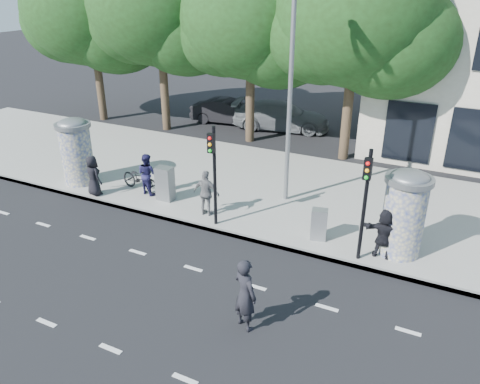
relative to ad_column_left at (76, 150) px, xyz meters
The scene contains 24 objects.
ground 8.63m from the ad_column_left, 32.01° to the right, with size 120.00×120.00×0.00m, color black.
sidewalk 7.94m from the ad_column_left, 22.62° to the left, with size 40.00×8.00×0.15m, color gray.
curb 7.41m from the ad_column_left, ahead, with size 40.00×0.10×0.16m, color slate.
lane_dash_near 9.95m from the ad_column_left, 42.94° to the right, with size 32.00×0.12×0.01m, color silver.
lane_dash_far 7.99m from the ad_column_left, 23.29° to the right, with size 32.00×0.12×0.01m, color silver.
ad_column_left is the anchor object (origin of this frame).
ad_column_right 12.40m from the ad_column_left, ahead, with size 1.36×1.36×2.65m.
traffic_pole_near 6.67m from the ad_column_left, ahead, with size 0.22×0.31×3.40m.
traffic_pole_far 11.44m from the ad_column_left, ahead, with size 0.22×0.31×3.40m.
street_lamp 8.90m from the ad_column_left, 14.94° to the left, with size 0.25×0.93×8.00m.
tree_far_left 10.92m from the ad_column_left, 125.94° to the left, with size 7.20×7.20×9.26m.
tree_mid_left 9.50m from the ad_column_left, 99.23° to the left, with size 7.20×7.20×9.57m.
tree_near_left 10.07m from the ad_column_left, 65.71° to the left, with size 6.80×6.80×8.97m.
tree_center 12.62m from the ad_column_left, 41.88° to the left, with size 7.00×7.00×9.30m.
ped_a 1.62m from the ad_column_left, 25.63° to the right, with size 0.76×0.49×1.55m, color black.
ped_c 3.18m from the ad_column_left, ahead, with size 0.77×0.60×1.59m, color #1E1C46.
ped_e 6.03m from the ad_column_left, ahead, with size 0.96×0.55×1.64m, color slate.
ped_f 12.02m from the ad_column_left, ahead, with size 1.45×0.52×1.56m, color black.
man_road 10.70m from the ad_column_left, 25.81° to the right, with size 0.69×0.45×1.89m, color black.
bicycle 2.86m from the ad_column_left, ahead, with size 1.86×0.65×0.98m, color black.
cabinet_left 4.09m from the ad_column_left, ahead, with size 0.61×0.44×1.28m, color slate.
cabinet_right 10.03m from the ad_column_left, ahead, with size 0.49×0.36×1.03m, color gray.
car_mid 10.64m from the ad_column_left, 83.44° to the left, with size 4.20×1.46×1.38m, color black.
car_right 11.67m from the ad_column_left, 67.88° to the left, with size 5.27×2.14×1.53m, color slate.
Camera 1 is at (6.26, -8.22, 7.71)m, focal length 35.00 mm.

